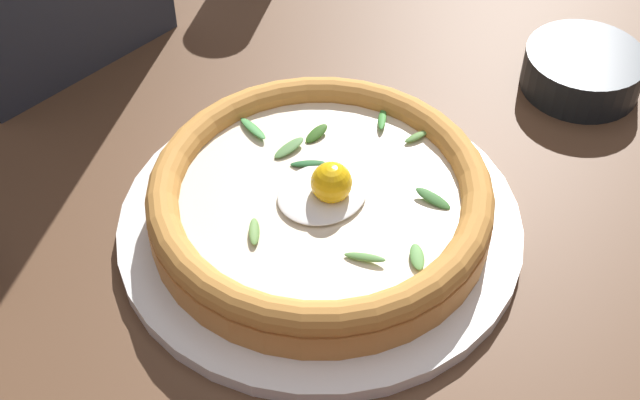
% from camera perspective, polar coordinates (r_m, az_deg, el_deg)
% --- Properties ---
extents(ground_plane, '(2.40, 2.40, 0.03)m').
position_cam_1_polar(ground_plane, '(0.70, -1.41, -0.46)').
color(ground_plane, brown).
rests_on(ground_plane, ground).
extents(pizza_plate, '(0.30, 0.30, 0.01)m').
position_cam_1_polar(pizza_plate, '(0.66, -0.00, -1.57)').
color(pizza_plate, white).
rests_on(pizza_plate, ground).
extents(pizza, '(0.25, 0.25, 0.06)m').
position_cam_1_polar(pizza, '(0.64, 0.01, 0.06)').
color(pizza, '#CC8540').
rests_on(pizza, pizza_plate).
extents(side_bowl, '(0.10, 0.10, 0.04)m').
position_cam_1_polar(side_bowl, '(0.81, 16.70, 8.07)').
color(side_bowl, black).
rests_on(side_bowl, ground).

